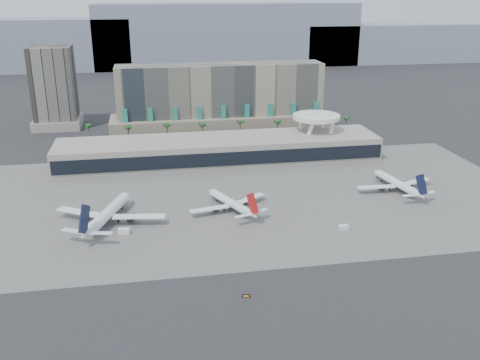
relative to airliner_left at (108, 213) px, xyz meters
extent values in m
plane|color=#232326|center=(54.19, -37.23, -4.06)|extent=(900.00, 900.00, 0.00)
cube|color=#5B5B59|center=(54.19, 17.77, -4.03)|extent=(260.00, 130.00, 0.06)
cube|color=gray|center=(-125.81, 432.77, 23.44)|extent=(260.00, 60.00, 55.00)
cube|color=gray|center=(114.19, 432.77, 30.94)|extent=(300.00, 60.00, 70.00)
cube|color=gray|center=(314.19, 432.77, 18.44)|extent=(220.00, 60.00, 45.00)
cube|color=gray|center=(64.19, 137.77, 16.94)|extent=(130.00, 22.00, 42.00)
cube|color=gray|center=(64.19, 135.77, 0.94)|extent=(140.00, 30.00, 10.00)
cube|color=#268473|center=(4.19, 125.77, 4.94)|extent=(3.00, 2.00, 18.00)
cube|color=#268473|center=(19.19, 125.77, 4.94)|extent=(3.00, 2.00, 18.00)
cube|color=#268473|center=(34.19, 125.77, 4.94)|extent=(3.00, 2.00, 18.00)
cube|color=#268473|center=(49.19, 125.77, 4.94)|extent=(3.00, 2.00, 18.00)
cube|color=#268473|center=(64.19, 125.77, 4.94)|extent=(3.00, 2.00, 18.00)
cube|color=#268473|center=(79.19, 125.77, 4.94)|extent=(3.00, 2.00, 18.00)
cube|color=#268473|center=(94.19, 125.77, 4.94)|extent=(3.00, 2.00, 18.00)
cube|color=#268473|center=(109.19, 125.77, 4.94)|extent=(3.00, 2.00, 18.00)
cube|color=#268473|center=(124.19, 125.77, 4.94)|extent=(3.00, 2.00, 18.00)
cube|color=black|center=(-40.81, 162.77, 21.94)|extent=(26.00, 26.00, 52.00)
cube|color=#AAA196|center=(-40.81, 162.77, -1.06)|extent=(30.00, 30.00, 6.00)
cube|color=#AAA196|center=(54.19, 72.77, 1.94)|extent=(170.00, 32.00, 12.00)
cube|color=black|center=(54.19, 56.57, 1.44)|extent=(168.00, 0.60, 7.00)
cube|color=black|center=(54.19, 72.77, 9.19)|extent=(170.00, 12.00, 2.50)
cylinder|color=white|center=(115.55, 85.14, 6.94)|extent=(6.98, 6.99, 21.89)
cylinder|color=white|center=(102.83, 85.14, 6.94)|extent=(6.98, 6.99, 21.89)
cylinder|color=white|center=(102.83, 72.41, 6.94)|extent=(6.98, 6.99, 21.89)
cylinder|color=white|center=(115.55, 72.41, 6.94)|extent=(6.98, 6.99, 21.89)
cylinder|color=white|center=(109.19, 78.77, 15.94)|extent=(26.00, 26.00, 2.20)
cylinder|color=white|center=(109.19, 78.77, 17.24)|extent=(16.00, 16.00, 1.20)
cylinder|color=brown|center=(-15.81, 107.77, 1.94)|extent=(0.70, 0.70, 12.00)
sphere|color=#225522|center=(-15.81, 107.77, 7.64)|extent=(2.80, 2.80, 2.80)
cylinder|color=brown|center=(6.19, 107.77, 1.94)|extent=(0.70, 0.70, 12.00)
sphere|color=#225522|center=(6.19, 107.77, 7.64)|extent=(2.80, 2.80, 2.80)
cylinder|color=brown|center=(28.19, 107.77, 1.94)|extent=(0.70, 0.70, 12.00)
sphere|color=#225522|center=(28.19, 107.77, 7.64)|extent=(2.80, 2.80, 2.80)
cylinder|color=brown|center=(49.19, 107.77, 1.94)|extent=(0.70, 0.70, 12.00)
sphere|color=#225522|center=(49.19, 107.77, 7.64)|extent=(2.80, 2.80, 2.80)
cylinder|color=brown|center=(72.19, 107.77, 1.94)|extent=(0.70, 0.70, 12.00)
sphere|color=#225522|center=(72.19, 107.77, 7.64)|extent=(2.80, 2.80, 2.80)
cylinder|color=brown|center=(94.19, 107.77, 1.94)|extent=(0.70, 0.70, 12.00)
sphere|color=#225522|center=(94.19, 107.77, 7.64)|extent=(2.80, 2.80, 2.80)
cylinder|color=brown|center=(116.19, 107.77, 1.94)|extent=(0.70, 0.70, 12.00)
sphere|color=#225522|center=(116.19, 107.77, 7.64)|extent=(2.80, 2.80, 2.80)
cylinder|color=brown|center=(139.19, 107.77, 1.94)|extent=(0.70, 0.70, 12.00)
sphere|color=#225522|center=(139.19, 107.77, 7.64)|extent=(2.80, 2.80, 2.80)
cylinder|color=white|center=(0.69, 1.87, -0.03)|extent=(14.77, 30.21, 4.48)
cylinder|color=#101736|center=(0.69, 1.87, -0.19)|extent=(14.48, 29.60, 4.39)
cone|color=white|center=(6.75, 18.30, -0.03)|extent=(5.95, 6.28, 4.48)
cone|color=white|center=(-6.14, -16.66, 0.31)|extent=(7.69, 11.00, 4.48)
cube|color=white|center=(-11.25, 5.09, -0.70)|extent=(19.44, 14.54, 0.39)
cube|color=white|center=(11.86, -3.44, -0.70)|extent=(20.59, 7.32, 0.39)
cylinder|color=black|center=(-7.91, 4.45, -1.82)|extent=(3.86, 5.05, 2.46)
cylinder|color=black|center=(8.90, -1.75, -1.82)|extent=(3.86, 5.05, 2.46)
cube|color=#101736|center=(-6.73, -18.23, 6.13)|extent=(4.04, 9.73, 11.79)
cube|color=white|center=(-11.26, -15.96, 0.87)|extent=(9.06, 6.41, 0.28)
cube|color=white|center=(-1.80, -19.45, 0.87)|extent=(9.28, 4.31, 0.28)
cylinder|color=black|center=(4.81, 13.05, -3.16)|extent=(0.56, 0.56, 1.79)
cylinder|color=black|center=(-3.06, 2.06, -3.16)|extent=(0.78, 0.78, 1.79)
cylinder|color=black|center=(3.67, -0.42, -3.16)|extent=(0.78, 0.78, 1.79)
cylinder|color=white|center=(48.59, 5.76, -0.83)|extent=(13.21, 23.82, 3.59)
cylinder|color=#101736|center=(48.59, 5.76, -0.96)|extent=(12.94, 23.35, 3.52)
cone|color=white|center=(42.90, 18.58, -0.83)|extent=(4.92, 5.15, 3.59)
cone|color=white|center=(55.01, -8.71, -0.56)|extent=(6.55, 8.83, 3.59)
cube|color=white|center=(39.94, 0.93, -1.37)|extent=(16.54, 6.85, 0.31)
cube|color=white|center=(57.97, 8.94, -1.37)|extent=(15.18, 12.38, 0.31)
cylinder|color=black|center=(42.21, 2.43, -2.26)|extent=(3.26, 4.08, 1.97)
cylinder|color=black|center=(55.33, 8.26, -2.26)|extent=(3.26, 4.08, 1.97)
cube|color=#A71313|center=(55.56, -9.94, 4.11)|extent=(3.71, 7.63, 9.44)
cube|color=white|center=(51.69, -11.16, -0.11)|extent=(7.44, 3.87, 0.22)
cube|color=white|center=(59.06, -7.89, -0.11)|extent=(7.13, 5.47, 0.22)
cylinder|color=black|center=(44.72, 14.48, -3.34)|extent=(0.45, 0.45, 1.44)
cylinder|color=black|center=(46.33, 3.77, -3.34)|extent=(0.63, 0.63, 1.44)
cylinder|color=black|center=(51.58, 6.10, -3.34)|extent=(0.63, 0.63, 1.44)
cylinder|color=white|center=(126.81, 15.04, -0.65)|extent=(8.04, 26.12, 3.79)
cylinder|color=#101736|center=(126.81, 15.04, -0.79)|extent=(7.87, 25.60, 3.71)
cone|color=white|center=(124.35, 29.65, -0.65)|extent=(4.45, 4.83, 3.79)
cone|color=white|center=(129.59, -1.45, -0.36)|extent=(5.16, 9.04, 3.79)
cube|color=white|center=(116.69, 12.37, -1.21)|extent=(17.20, 4.51, 0.33)
cube|color=white|center=(137.25, 15.83, -1.21)|extent=(17.25, 9.80, 0.33)
cylinder|color=black|center=(119.42, 13.31, -2.16)|extent=(2.69, 4.08, 2.08)
cylinder|color=black|center=(134.36, 15.83, -2.16)|extent=(2.69, 4.08, 2.08)
cube|color=#101736|center=(129.83, -2.85, 4.57)|extent=(1.90, 8.56, 9.98)
cube|color=white|center=(125.54, -3.09, 0.11)|extent=(7.63, 2.29, 0.24)
cube|color=white|center=(133.95, -1.67, 0.11)|extent=(7.86, 4.28, 0.24)
cylinder|color=black|center=(125.13, 24.98, -3.30)|extent=(0.47, 0.47, 1.52)
cylinder|color=black|center=(123.98, 13.60, -3.30)|extent=(0.66, 0.66, 1.52)
cylinder|color=black|center=(129.96, 14.61, -3.30)|extent=(0.66, 0.66, 1.52)
cube|color=white|center=(6.06, -11.00, -3.00)|extent=(4.47, 2.41, 2.12)
cube|color=silver|center=(88.73, -22.04, -3.11)|extent=(3.80, 2.33, 1.89)
cube|color=black|center=(43.19, -61.97, -3.52)|extent=(2.37, 0.75, 1.07)
cube|color=#C37B17|center=(43.19, -62.16, -3.52)|extent=(1.69, 0.37, 0.64)
cylinder|color=black|center=(42.33, -61.97, -3.74)|extent=(0.13, 0.13, 0.64)
cylinder|color=black|center=(44.05, -61.97, -3.74)|extent=(0.13, 0.13, 0.64)
camera|label=1|loc=(17.27, -197.63, 83.38)|focal=40.00mm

